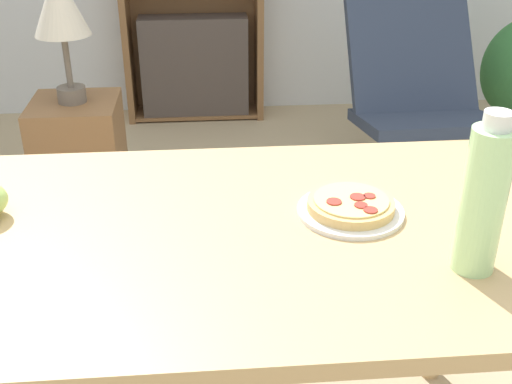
{
  "coord_description": "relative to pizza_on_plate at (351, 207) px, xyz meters",
  "views": [
    {
      "loc": [
        -0.05,
        -1.19,
        1.39
      ],
      "look_at": [
        0.05,
        -0.07,
        0.8
      ],
      "focal_mm": 45.0,
      "sensor_mm": 36.0,
      "label": 1
    }
  ],
  "objects": [
    {
      "name": "lounge_chair_far",
      "position": [
        0.67,
        1.56,
        -0.47
      ],
      "size": [
        0.59,
        0.78,
        0.88
      ],
      "rotation": [
        0.0,
        0.0,
        0.03
      ],
      "color": "slate",
      "rests_on": "ground_plane"
    },
    {
      "name": "side_table",
      "position": [
        -0.81,
        1.32,
        -0.49
      ],
      "size": [
        0.34,
        0.34,
        0.54
      ],
      "color": "brown",
      "rests_on": "ground_plane"
    },
    {
      "name": "drink_bottle",
      "position": [
        0.17,
        -0.21,
        0.12
      ],
      "size": [
        0.08,
        0.08,
        0.29
      ],
      "color": "#B7EAA3",
      "rests_on": "dining_table"
    },
    {
      "name": "pizza_on_plate",
      "position": [
        0.0,
        0.0,
        0.0
      ],
      "size": [
        0.22,
        0.22,
        0.04
      ],
      "color": "white",
      "rests_on": "dining_table"
    },
    {
      "name": "dining_table",
      "position": [
        -0.26,
        -0.04,
        -0.11
      ],
      "size": [
        1.35,
        0.79,
        0.74
      ],
      "color": "tan",
      "rests_on": "ground_plane"
    },
    {
      "name": "table_lamp",
      "position": [
        -0.81,
        1.32,
        0.14
      ],
      "size": [
        0.21,
        0.21,
        0.5
      ],
      "color": "#665B51",
      "rests_on": "side_table"
    }
  ]
}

